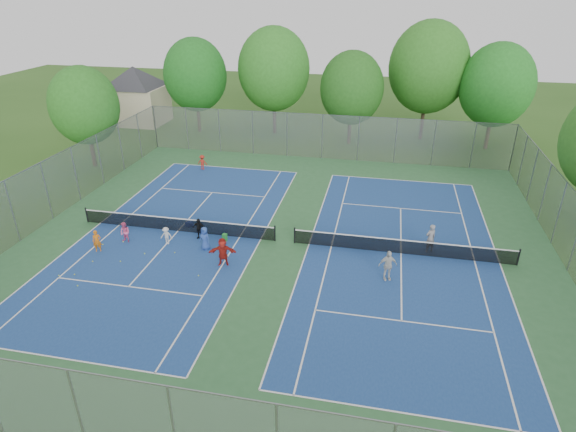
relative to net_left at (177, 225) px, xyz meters
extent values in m
plane|color=#2B5119|center=(7.00, 0.00, -0.46)|extent=(120.00, 120.00, 0.00)
cube|color=#2C5E33|center=(7.00, 0.00, -0.45)|extent=(32.00, 32.00, 0.01)
cube|color=navy|center=(0.00, 0.00, -0.44)|extent=(10.97, 23.77, 0.01)
cube|color=navy|center=(14.00, 0.00, -0.44)|extent=(10.97, 23.77, 0.01)
cube|color=black|center=(0.00, 0.00, 0.00)|extent=(12.87, 0.10, 0.91)
cube|color=black|center=(14.00, 0.00, 0.00)|extent=(12.87, 0.10, 0.91)
cube|color=gray|center=(7.00, 16.00, 1.54)|extent=(32.00, 0.10, 4.00)
cube|color=gray|center=(-9.00, 0.00, 1.54)|extent=(0.10, 32.00, 4.00)
cube|color=gray|center=(23.00, 0.00, 1.54)|extent=(0.10, 32.00, 4.00)
cube|color=#B7A88C|center=(-15.00, 24.00, 1.54)|extent=(6.00, 5.00, 4.00)
pyramid|color=#2D2D33|center=(-15.00, 24.00, 5.74)|extent=(11.03, 11.03, 2.20)
cylinder|color=#443326|center=(-7.00, 22.00, 1.29)|extent=(0.36, 0.36, 3.50)
ellipsoid|color=#1A5C1B|center=(-7.00, 22.00, 5.45)|extent=(6.40, 6.40, 7.36)
cylinder|color=#443326|center=(1.00, 23.00, 1.47)|extent=(0.36, 0.36, 3.85)
ellipsoid|color=#286A1E|center=(1.00, 23.00, 6.10)|extent=(7.20, 7.20, 8.28)
cylinder|color=#443326|center=(9.00, 21.00, 1.12)|extent=(0.36, 0.36, 3.15)
ellipsoid|color=#215518|center=(9.00, 21.00, 4.95)|extent=(6.00, 6.00, 6.90)
cylinder|color=#443326|center=(16.00, 24.00, 1.65)|extent=(0.36, 0.36, 4.20)
ellipsoid|color=#29651D|center=(16.00, 24.00, 6.59)|extent=(7.60, 7.60, 8.74)
cylinder|color=#443326|center=(22.00, 22.00, 1.29)|extent=(0.36, 0.36, 3.50)
ellipsoid|color=#1E671D|center=(22.00, 22.00, 5.52)|extent=(6.60, 6.60, 7.59)
cylinder|color=#443326|center=(-12.00, 10.00, 1.12)|extent=(0.36, 0.36, 3.15)
ellipsoid|color=#24611C|center=(-12.00, 10.00, 4.79)|extent=(5.60, 5.60, 6.44)
cube|color=#1637A8|center=(0.46, 0.78, -0.30)|extent=(0.48, 0.48, 0.32)
cube|color=green|center=(3.36, -0.63, -0.21)|extent=(0.29, 0.29, 0.48)
imported|color=#CE6613|center=(-3.57, -3.34, 0.23)|extent=(0.59, 0.51, 1.36)
imported|color=#EA5B91|center=(-2.53, -1.96, 0.20)|extent=(0.73, 0.62, 1.31)
imported|color=beige|center=(0.03, -1.69, 0.11)|extent=(0.75, 0.45, 1.13)
imported|color=black|center=(1.71, -0.60, 0.22)|extent=(0.82, 0.40, 1.36)
imported|color=#2A4A9B|center=(2.55, -1.83, 0.28)|extent=(0.82, 0.67, 1.46)
imported|color=maroon|center=(4.16, -3.26, 0.38)|extent=(1.61, 0.80, 1.66)
imported|color=#A12217|center=(-2.49, 11.04, 0.19)|extent=(0.84, 0.50, 1.28)
imported|color=gray|center=(15.59, 0.58, 0.44)|extent=(0.78, 0.71, 1.79)
imported|color=beige|center=(13.21, -2.92, 0.41)|extent=(1.10, 0.72, 1.74)
sphere|color=#E4F539|center=(-2.68, -2.07, -0.42)|extent=(0.07, 0.07, 0.07)
sphere|color=#B9E034|center=(-0.74, -3.13, -0.42)|extent=(0.07, 0.07, 0.07)
sphere|color=#D4EA36|center=(3.22, -4.72, -0.42)|extent=(0.07, 0.07, 0.07)
sphere|color=gold|center=(-3.23, -4.54, -0.42)|extent=(0.07, 0.07, 0.07)
sphere|color=#C1D631|center=(0.94, -2.66, -0.42)|extent=(0.07, 0.07, 0.07)
sphere|color=#E2F138|center=(-3.74, -2.64, -0.42)|extent=(0.07, 0.07, 0.07)
sphere|color=#ABCF30|center=(-4.21, -6.24, -0.42)|extent=(0.07, 0.07, 0.07)
sphere|color=#CCD331|center=(-3.43, -5.98, -0.42)|extent=(0.07, 0.07, 0.07)
sphere|color=#D2F438|center=(-1.69, -4.21, -0.42)|extent=(0.07, 0.07, 0.07)
sphere|color=#B3D732|center=(-2.63, -6.91, -0.42)|extent=(0.07, 0.07, 0.07)
sphere|color=#B8D230|center=(3.49, -1.70, -0.42)|extent=(0.07, 0.07, 0.07)
sphere|color=#ABC82E|center=(3.14, -1.56, -0.42)|extent=(0.07, 0.07, 0.07)
camera|label=1|loc=(12.45, -25.28, 13.90)|focal=30.00mm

